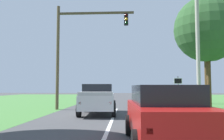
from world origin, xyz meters
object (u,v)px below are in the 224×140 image
red_suv_near (165,113)px  utility_pole_right (198,45)px  extra_tree_1 (205,43)px  oak_tree_right (207,29)px  pickup_truck_lead (98,99)px  keep_moving_sign (178,89)px  traffic_light (76,42)px

red_suv_near → utility_pole_right: 11.64m
utility_pole_right → extra_tree_1: size_ratio=1.15×
oak_tree_right → pickup_truck_lead: bearing=-149.6°
oak_tree_right → utility_pole_right: bearing=-120.7°
utility_pole_right → keep_moving_sign: bearing=164.3°
pickup_truck_lead → oak_tree_right: bearing=30.4°
utility_pole_right → pickup_truck_lead: bearing=-161.9°
traffic_light → extra_tree_1: (12.27, 7.20, 1.12)m
red_suv_near → keep_moving_sign: 10.96m
oak_tree_right → extra_tree_1: oak_tree_right is taller
oak_tree_right → traffic_light: bearing=-169.7°
extra_tree_1 → traffic_light: bearing=-149.6°
traffic_light → extra_tree_1: size_ratio=0.98×
keep_moving_sign → oak_tree_right: 6.31m
red_suv_near → oak_tree_right: 15.29m
traffic_light → extra_tree_1: bearing=30.4°
pickup_truck_lead → traffic_light: (-2.09, 3.13, 4.26)m
traffic_light → oak_tree_right: 11.01m
traffic_light → utility_pole_right: size_ratio=0.85×
traffic_light → keep_moving_sign: (7.71, -0.45, -3.61)m
pickup_truck_lead → oak_tree_right: 11.51m
oak_tree_right → extra_tree_1: 5.47m
red_suv_near → extra_tree_1: 20.37m
extra_tree_1 → keep_moving_sign: bearing=-120.8°
utility_pole_right → red_suv_near: bearing=-111.7°
red_suv_near → keep_moving_sign: keep_moving_sign is taller
extra_tree_1 → oak_tree_right: bearing=-106.2°
pickup_truck_lead → keep_moving_sign: bearing=25.5°
pickup_truck_lead → traffic_light: 5.68m
pickup_truck_lead → oak_tree_right: (8.66, 5.08, 5.63)m
oak_tree_right → extra_tree_1: (1.52, 5.25, -0.26)m
pickup_truck_lead → keep_moving_sign: size_ratio=2.01×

